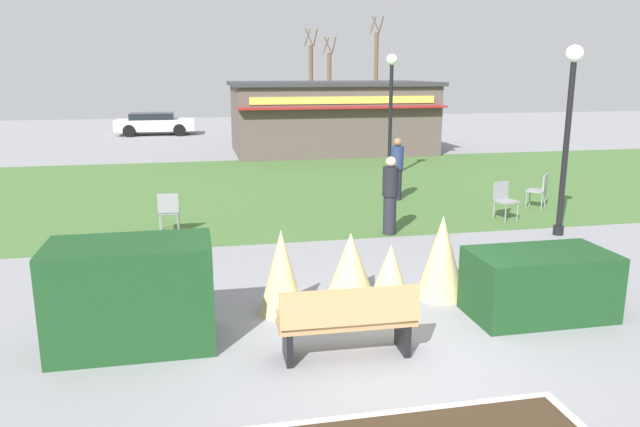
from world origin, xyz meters
TOP-DOWN VIEW (x-y plane):
  - ground_plane at (0.00, 0.00)m, footprint 80.00×80.00m
  - lawn_patch at (0.00, 11.08)m, footprint 36.00×12.00m
  - park_bench at (-0.55, -0.15)m, footprint 1.71×0.56m
  - hedge_left at (-3.14, 0.75)m, footprint 2.02×1.10m
  - hedge_right at (2.47, 0.60)m, footprint 1.99×1.10m
  - ornamental_grass_behind_left at (-0.01, 1.81)m, footprint 0.78×0.78m
  - ornamental_grass_behind_right at (-1.13, 1.45)m, footprint 0.67×0.67m
  - ornamental_grass_behind_center at (0.35, 0.95)m, footprint 0.79×0.79m
  - ornamental_grass_behind_far at (1.39, 1.59)m, footprint 0.77×0.77m
  - lamppost_mid at (5.33, 4.54)m, footprint 0.36×0.36m
  - lamppost_far at (3.98, 12.13)m, footprint 0.36×0.36m
  - trash_bin at (-2.83, 1.31)m, footprint 0.52×0.52m
  - food_kiosk at (3.57, 19.06)m, footprint 8.56×5.30m
  - cafe_chair_west at (4.85, 6.09)m, footprint 0.55×0.55m
  - cafe_chair_east at (6.34, 6.98)m, footprint 0.62×0.62m
  - cafe_chair_center at (-2.89, 6.41)m, footprint 0.45×0.45m
  - person_strolling at (3.07, 8.71)m, footprint 0.34×0.34m
  - person_standing at (1.77, 5.32)m, footprint 0.34×0.34m
  - parked_car_west_slot at (-4.34, 27.84)m, footprint 4.24×2.13m
  - tree_left_bg at (10.39, 35.02)m, footprint 0.91×0.96m
  - tree_right_bg at (5.70, 34.66)m, footprint 0.91×0.96m
  - tree_center_bg at (6.99, 34.75)m, footprint 0.91×0.96m

SIDE VIEW (x-z plane):
  - ground_plane at x=0.00m, z-range 0.00..0.00m
  - lawn_patch at x=0.00m, z-range 0.00..0.01m
  - trash_bin at x=-2.83m, z-range 0.00..0.81m
  - hedge_right at x=2.47m, z-range 0.00..0.95m
  - park_bench at x=-0.55m, z-range 0.01..0.96m
  - ornamental_grass_behind_left at x=-0.01m, z-range 0.00..1.05m
  - cafe_chair_west at x=4.85m, z-range 0.08..0.97m
  - cafe_chair_east at x=6.34m, z-range 0.08..0.97m
  - cafe_chair_center at x=-2.89m, z-range 0.08..0.97m
  - ornamental_grass_behind_center at x=0.35m, z-range 0.00..1.09m
  - ornamental_grass_behind_right at x=-1.13m, z-range 0.00..1.26m
  - parked_car_west_slot at x=-4.34m, z-range 0.04..1.24m
  - ornamental_grass_behind_far at x=1.39m, z-range 0.00..1.30m
  - hedge_left at x=-3.14m, z-range 0.00..1.38m
  - person_strolling at x=3.07m, z-range 0.02..1.71m
  - person_standing at x=1.77m, z-range 0.02..1.71m
  - food_kiosk at x=3.57m, z-range 0.01..3.00m
  - tree_center_bg at x=6.99m, z-range -0.36..5.30m
  - lamppost_mid at x=5.33m, z-range 0.53..4.49m
  - lamppost_far at x=3.98m, z-range 0.53..4.49m
  - tree_right_bg at x=5.70m, z-range -0.36..5.80m
  - tree_left_bg at x=10.39m, z-range -0.37..6.70m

